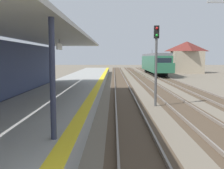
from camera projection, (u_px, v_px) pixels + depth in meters
name	position (u px, v px, depth m)	size (l,w,h in m)	color
station_platform	(64.00, 96.00, 18.66)	(5.00, 80.00, 0.91)	#999993
station_building_with_canopy	(12.00, 68.00, 13.87)	(4.85, 24.00, 4.43)	#4C4C4C
track_pair_nearest_platform	(124.00, 94.00, 22.65)	(2.34, 120.00, 0.16)	#4C3D2D
track_pair_middle	(164.00, 94.00, 22.63)	(2.34, 120.00, 0.16)	#4C3D2D
track_pair_far_side	(204.00, 94.00, 22.61)	(2.34, 120.00, 0.16)	#4C3D2D
approaching_train	(155.00, 63.00, 49.21)	(2.93, 19.60, 4.76)	#286647
rail_signal_post	(156.00, 57.00, 17.13)	(0.32, 0.34, 5.20)	#4C4C4C
distant_trackside_house	(187.00, 57.00, 54.25)	(6.60, 5.28, 6.40)	tan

